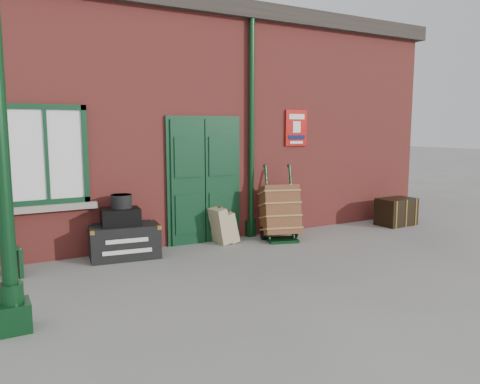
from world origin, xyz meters
TOP-DOWN VIEW (x-y plane):
  - ground at (0.00, 0.00)m, footprint 80.00×80.00m
  - station_building at (-0.00, 3.49)m, footprint 10.30×4.30m
  - canopy_column at (-3.60, -1.00)m, footprint 0.34×0.34m
  - houdini_trunk at (-1.86, 1.14)m, footprint 1.13×0.72m
  - strongbox at (-1.91, 1.14)m, footprint 0.64×0.50m
  - hatbox at (-1.88, 1.17)m, footprint 0.36×0.36m
  - suitcase_back at (-0.12, 1.25)m, footprint 0.31×0.47m
  - suitcase_front at (0.06, 1.25)m, footprint 0.30×0.42m
  - porter_trolley at (0.99, 0.95)m, footprint 0.84×0.87m
  - dark_trunk at (3.89, 0.84)m, footprint 0.82×0.56m

SIDE VIEW (x-z plane):
  - ground at x=0.00m, z-range 0.00..0.00m
  - houdini_trunk at x=-1.86m, z-range 0.00..0.53m
  - suitcase_front at x=0.06m, z-range 0.00..0.56m
  - dark_trunk at x=3.89m, z-range 0.00..0.58m
  - suitcase_back at x=-0.12m, z-range 0.00..0.65m
  - porter_trolley at x=0.99m, z-range -0.15..1.20m
  - strongbox at x=-1.91m, z-range 0.53..0.80m
  - hatbox at x=-1.88m, z-range 0.80..1.01m
  - canopy_column at x=-3.60m, z-range -0.40..3.21m
  - station_building at x=0.00m, z-range -0.02..4.34m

